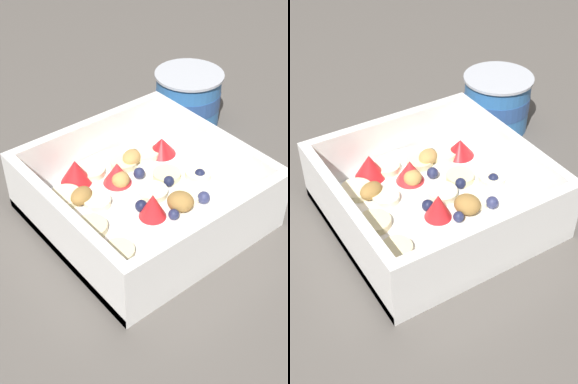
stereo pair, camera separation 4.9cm
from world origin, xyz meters
The scene contains 4 objects.
ground_plane centered at (0.00, 0.00, 0.00)m, with size 2.40×2.40×0.00m, color #56514C.
fruit_bowl centered at (-0.01, -0.01, 0.02)m, with size 0.19×0.19×0.07m.
spoon centered at (0.10, 0.01, 0.00)m, with size 0.08×0.17×0.01m.
yogurt_cup centered at (0.14, 0.09, 0.03)m, with size 0.08×0.08×0.07m.
Camera 2 is at (-0.21, -0.34, 0.34)m, focal length 47.79 mm.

